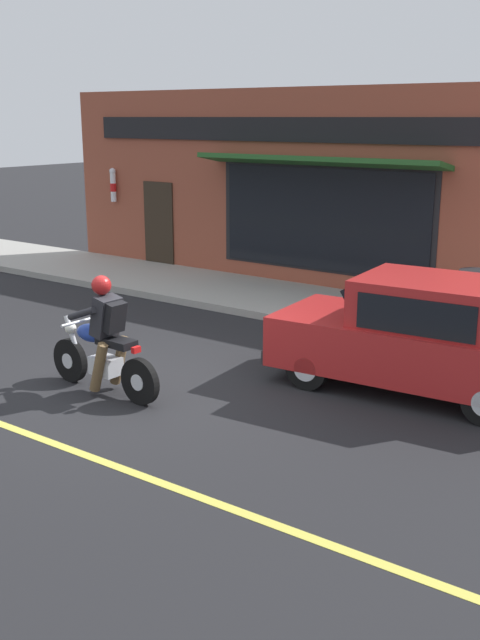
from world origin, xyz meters
TOP-DOWN VIEW (x-y plane):
  - ground_plane at (0.00, 0.00)m, footprint 80.00×80.00m
  - sidewalk_curb at (5.34, 3.00)m, footprint 2.60×22.00m
  - storefront_building at (6.86, 2.23)m, footprint 1.25×11.34m
  - motorcycle_with_rider at (-0.28, 0.24)m, footprint 0.57×2.02m
  - car_hatchback at (2.25, -3.11)m, footprint 1.90×3.89m
  - trash_bin at (5.36, -2.82)m, footprint 0.56×0.56m

SIDE VIEW (x-z plane):
  - ground_plane at x=0.00m, z-range 0.00..0.00m
  - sidewalk_curb at x=5.34m, z-range 0.00..0.14m
  - trash_bin at x=5.36m, z-range 0.15..1.13m
  - motorcycle_with_rider at x=-0.28m, z-range -0.13..1.49m
  - car_hatchback at x=2.25m, z-range -0.02..1.55m
  - storefront_building at x=6.86m, z-range 0.01..4.21m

